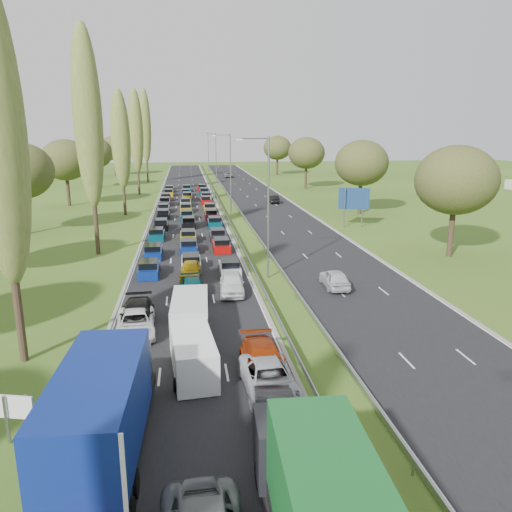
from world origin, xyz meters
TOP-DOWN VIEW (x-y plane):
  - ground at (4.50, 80.00)m, footprint 260.00×260.00m
  - near_carriageway at (-2.25, 82.50)m, footprint 10.50×215.00m
  - far_carriageway at (11.25, 82.50)m, footprint 10.50×215.00m
  - central_reservation at (4.50, 82.50)m, footprint 2.36×215.00m
  - lamp_columns at (4.50, 78.00)m, footprint 0.18×140.18m
  - poplar_row at (-11.50, 68.17)m, footprint 2.80×127.80m
  - woodland_left at (-22.00, 62.63)m, footprint 8.00×166.00m
  - woodland_right at (24.00, 66.67)m, footprint 8.00×153.00m
  - traffic_queue_fill at (-2.24, 77.32)m, footprint 9.03×68.66m
  - near_car_2 at (-5.71, 31.91)m, footprint 2.70×5.28m
  - near_car_3 at (-5.72, 33.33)m, footprint 2.32×5.33m
  - near_car_7 at (-2.05, 38.56)m, footprint 2.07×4.73m
  - near_car_8 at (-2.14, 43.82)m, footprint 2.01×4.40m
  - near_car_9 at (1.07, 20.11)m, footprint 1.98×4.74m
  - near_car_10 at (1.37, 23.62)m, footprint 2.67×5.35m
  - near_car_11 at (1.44, 25.57)m, footprint 2.28×5.25m
  - near_car_12 at (1.01, 39.18)m, footprint 2.19×4.79m
  - far_car_0 at (9.41, 39.47)m, footprint 1.91×4.47m
  - far_car_1 at (13.04, 88.54)m, footprint 1.47×4.20m
  - far_car_2 at (9.38, 139.57)m, footprint 2.71×5.21m
  - blue_lorry at (-5.64, 19.46)m, footprint 2.79×10.05m
  - white_van_front at (-2.23, 26.28)m, footprint 2.05×5.24m
  - white_van_rear at (-2.31, 32.02)m, footprint 2.21×5.64m
  - info_sign at (-9.40, 21.16)m, footprint 1.48×0.48m
  - direction_sign at (19.40, 64.46)m, footprint 3.80×1.44m

SIDE VIEW (x-z plane):
  - ground at x=4.50m, z-range 0.00..0.00m
  - near_carriageway at x=-2.25m, z-range -0.02..0.02m
  - far_carriageway at x=11.25m, z-range -0.02..0.02m
  - traffic_queue_fill at x=-2.24m, z-range 0.04..0.84m
  - central_reservation at x=4.50m, z-range 0.39..0.71m
  - near_car_7 at x=-2.05m, z-range 0.02..1.37m
  - far_car_1 at x=13.04m, z-range 0.02..1.40m
  - far_car_2 at x=9.38m, z-range 0.02..1.42m
  - near_car_2 at x=-5.71m, z-range 0.02..1.45m
  - near_car_10 at x=1.37m, z-range 0.02..1.48m
  - near_car_8 at x=-2.14m, z-range 0.02..1.48m
  - near_car_11 at x=1.44m, z-range 0.02..1.52m
  - far_car_0 at x=9.41m, z-range 0.02..1.53m
  - near_car_9 at x=1.07m, z-range 0.02..1.54m
  - near_car_3 at x=-5.72m, z-range 0.02..1.55m
  - near_car_12 at x=1.01m, z-range 0.02..1.61m
  - white_van_front at x=-2.23m, z-range 0.03..2.13m
  - white_van_rear at x=-2.31m, z-range 0.03..2.29m
  - info_sign at x=-9.40m, z-range 0.32..2.42m
  - blue_lorry at x=-5.64m, z-range 0.06..4.30m
  - direction_sign at x=19.40m, z-range 0.97..6.17m
  - lamp_columns at x=4.50m, z-range 0.00..12.00m
  - woodland_right at x=24.00m, z-range 2.13..13.23m
  - woodland_left at x=-22.00m, z-range 2.13..13.23m
  - poplar_row at x=-11.50m, z-range 1.17..23.61m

